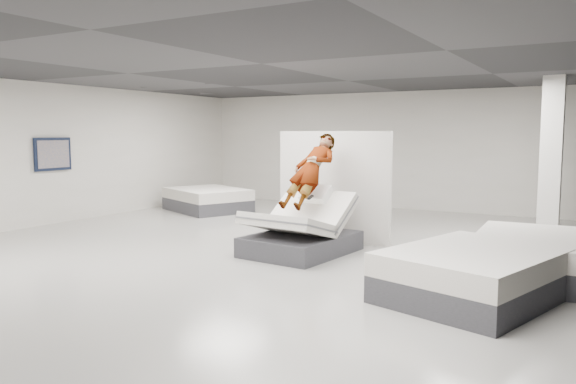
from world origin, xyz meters
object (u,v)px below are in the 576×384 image
Objects in this scene: flat_bed_right_far at (537,257)px; column at (551,157)px; divider_panel at (333,186)px; flat_bed_left_far at (207,200)px; flat_bed_right_near at (475,274)px; remote at (310,197)px; wall_poster at (53,154)px; hero_bed at (301,232)px; person at (311,183)px.

flat_bed_right_far is 0.72× the size of column.
flat_bed_left_far is (-4.71, 2.13, -0.76)m from divider_panel.
column reaches higher than flat_bed_right_near.
remote is 6.64m from wall_poster.
flat_bed_right_near is 5.42m from column.
flat_bed_right_far is at bearing 69.56° from flat_bed_right_near.
hero_bed is 0.89m from person.
hero_bed is at bearing 0.02° from wall_poster.
flat_bed_right_near is at bearing -94.11° from column.
hero_bed reaches higher than flat_bed_left_far.
remote is 0.05× the size of flat_bed_right_near.
divider_panel is (-0.23, 1.39, 0.06)m from remote.
person is 12.12× the size of remote.
hero_bed is 0.67m from remote.
remote is at bearing -129.34° from column.
divider_panel is 4.48m from column.
divider_panel reaches higher than flat_bed_right_far.
remote is at bearing -174.76° from flat_bed_right_far.
wall_poster is (-6.38, -1.34, 0.54)m from divider_panel.
hero_bed is at bearing -88.05° from divider_panel.
wall_poster is at bearing -178.49° from flat_bed_right_far.
person is at bearing 122.15° from remote.
wall_poster reaches higher than person.
person is 1.04m from divider_panel.
divider_panel reaches higher than flat_bed_left_far.
remote is 0.06× the size of flat_bed_right_far.
wall_poster is at bearing -171.46° from person.
flat_bed_right_far is at bearing -14.77° from divider_panel.
divider_panel is 0.87× the size of flat_bed_right_near.
person is 5.10m from column.
remote reaches higher than flat_bed_right_near.
column reaches higher than remote.
flat_bed_left_far is 8.38m from column.
flat_bed_right_near is (3.18, -2.59, -0.74)m from divider_panel.
remote reaches higher than flat_bed_left_far.
flat_bed_right_far is (3.70, -0.05, -0.89)m from person.
divider_panel is at bearing -143.19° from column.
flat_bed_right_far is (3.75, -1.07, -0.75)m from divider_panel.
wall_poster reaches higher than flat_bed_right_far.
remote is 1.41m from divider_panel.
flat_bed_right_far is 3.96m from column.
flat_bed_right_near reaches higher than flat_bed_right_far.
person reaches higher than flat_bed_right_far.
remote is at bearing 157.90° from flat_bed_right_near.
remote is 0.15× the size of wall_poster.
flat_bed_left_far is (-7.89, 4.72, -0.01)m from flat_bed_right_near.
flat_bed_left_far is at bearing 152.22° from person.
hero_bed is 1.20× the size of person.
hero_bed is at bearing -36.23° from flat_bed_left_far.
remote is 3.59m from flat_bed_right_far.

